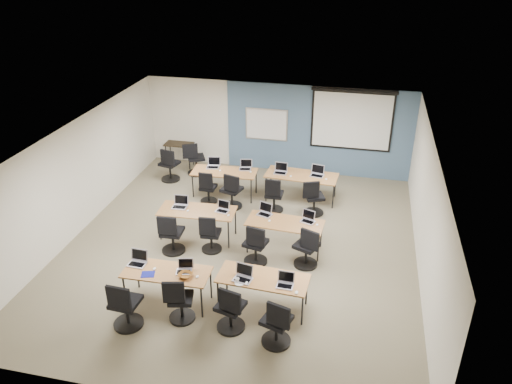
% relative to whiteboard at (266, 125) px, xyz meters
% --- Properties ---
extents(floor, '(8.00, 9.00, 0.02)m').
position_rel_whiteboard_xyz_m(floor, '(0.30, -4.43, -1.45)').
color(floor, '#6B6354').
rests_on(floor, ground).
extents(ceiling, '(8.00, 9.00, 0.02)m').
position_rel_whiteboard_xyz_m(ceiling, '(0.30, -4.43, 1.25)').
color(ceiling, white).
rests_on(ceiling, ground).
extents(wall_back, '(8.00, 0.04, 2.70)m').
position_rel_whiteboard_xyz_m(wall_back, '(0.30, 0.07, -0.10)').
color(wall_back, beige).
rests_on(wall_back, ground).
extents(wall_front, '(8.00, 0.04, 2.70)m').
position_rel_whiteboard_xyz_m(wall_front, '(0.30, -8.93, -0.10)').
color(wall_front, beige).
rests_on(wall_front, ground).
extents(wall_left, '(0.04, 9.00, 2.70)m').
position_rel_whiteboard_xyz_m(wall_left, '(-3.70, -4.43, -0.10)').
color(wall_left, beige).
rests_on(wall_left, ground).
extents(wall_right, '(0.04, 9.00, 2.70)m').
position_rel_whiteboard_xyz_m(wall_right, '(4.30, -4.43, -0.10)').
color(wall_right, beige).
rests_on(wall_right, ground).
extents(blue_accent_panel, '(5.50, 0.04, 2.70)m').
position_rel_whiteboard_xyz_m(blue_accent_panel, '(1.55, 0.04, -0.10)').
color(blue_accent_panel, '#3D5977').
rests_on(blue_accent_panel, wall_back).
extents(whiteboard, '(1.28, 0.03, 0.98)m').
position_rel_whiteboard_xyz_m(whiteboard, '(0.00, 0.00, 0.00)').
color(whiteboard, silver).
rests_on(whiteboard, wall_back).
extents(projector_screen, '(2.40, 0.10, 1.82)m').
position_rel_whiteboard_xyz_m(projector_screen, '(2.50, -0.02, 0.44)').
color(projector_screen, black).
rests_on(projector_screen, wall_back).
extents(training_table_front_left, '(1.69, 0.70, 0.73)m').
position_rel_whiteboard_xyz_m(training_table_front_left, '(-0.59, -6.68, -0.77)').
color(training_table_front_left, '#965F30').
rests_on(training_table_front_left, floor).
extents(training_table_front_right, '(1.73, 0.72, 0.73)m').
position_rel_whiteboard_xyz_m(training_table_front_right, '(1.26, -6.46, -0.77)').
color(training_table_front_right, olive).
rests_on(training_table_front_right, floor).
extents(training_table_mid_left, '(1.81, 0.75, 0.73)m').
position_rel_whiteboard_xyz_m(training_table_mid_left, '(-0.79, -4.25, -0.76)').
color(training_table_mid_left, '#A4672D').
rests_on(training_table_mid_left, floor).
extents(training_table_mid_right, '(1.74, 0.72, 0.73)m').
position_rel_whiteboard_xyz_m(training_table_mid_right, '(1.32, -4.35, -0.77)').
color(training_table_mid_right, brown).
rests_on(training_table_mid_right, floor).
extents(training_table_back_left, '(1.78, 0.74, 0.73)m').
position_rel_whiteboard_xyz_m(training_table_back_left, '(-0.76, -2.00, -0.77)').
color(training_table_back_left, olive).
rests_on(training_table_back_left, floor).
extents(training_table_back_right, '(1.93, 0.81, 0.73)m').
position_rel_whiteboard_xyz_m(training_table_back_right, '(1.34, -1.77, -0.76)').
color(training_table_back_right, olive).
rests_on(training_table_back_right, floor).
extents(laptop_0, '(0.35, 0.30, 0.26)m').
position_rel_whiteboard_xyz_m(laptop_0, '(-1.24, -6.54, -0.66)').
color(laptop_0, '#B5B4C1').
rests_on(laptop_0, training_table_front_left).
extents(mouse_0, '(0.08, 0.10, 0.03)m').
position_rel_whiteboard_xyz_m(mouse_0, '(-0.84, -6.66, -0.71)').
color(mouse_0, white).
rests_on(mouse_0, training_table_front_left).
extents(task_chair_0, '(0.56, 0.56, 1.03)m').
position_rel_whiteboard_xyz_m(task_chair_0, '(-1.08, -7.52, -1.02)').
color(task_chair_0, black).
rests_on(task_chair_0, floor).
extents(laptop_1, '(0.30, 0.25, 0.23)m').
position_rel_whiteboard_xyz_m(laptop_1, '(-0.25, -6.58, -0.66)').
color(laptop_1, '#A4A5AB').
rests_on(laptop_1, training_table_front_left).
extents(mouse_1, '(0.08, 0.11, 0.03)m').
position_rel_whiteboard_xyz_m(mouse_1, '(0.05, -6.72, -0.71)').
color(mouse_1, white).
rests_on(mouse_1, training_table_front_left).
extents(task_chair_1, '(0.50, 0.50, 0.98)m').
position_rel_whiteboard_xyz_m(task_chair_1, '(-0.18, -7.14, -1.05)').
color(task_chair_1, black).
rests_on(task_chair_1, floor).
extents(laptop_2, '(0.35, 0.29, 0.26)m').
position_rel_whiteboard_xyz_m(laptop_2, '(0.91, -6.57, -0.66)').
color(laptop_2, silver).
rests_on(laptop_2, training_table_front_right).
extents(mouse_2, '(0.09, 0.12, 0.04)m').
position_rel_whiteboard_xyz_m(mouse_2, '(1.00, -6.71, -0.71)').
color(mouse_2, white).
rests_on(mouse_2, training_table_front_right).
extents(task_chair_2, '(0.53, 0.53, 1.01)m').
position_rel_whiteboard_xyz_m(task_chair_2, '(0.82, -7.18, -1.03)').
color(task_chair_2, black).
rests_on(task_chair_2, floor).
extents(laptop_3, '(0.31, 0.27, 0.24)m').
position_rel_whiteboard_xyz_m(laptop_3, '(1.71, -6.59, -0.66)').
color(laptop_3, '#A7A7B3').
rests_on(laptop_3, training_table_front_right).
extents(mouse_3, '(0.07, 0.10, 0.04)m').
position_rel_whiteboard_xyz_m(mouse_3, '(1.95, -6.78, -0.71)').
color(mouse_3, white).
rests_on(mouse_3, training_table_front_right).
extents(task_chair_3, '(0.54, 0.53, 1.01)m').
position_rel_whiteboard_xyz_m(task_chair_3, '(1.70, -7.36, -1.03)').
color(task_chair_3, black).
rests_on(task_chair_3, floor).
extents(laptop_4, '(0.35, 0.30, 0.26)m').
position_rel_whiteboard_xyz_m(laptop_4, '(-1.24, -4.17, -0.66)').
color(laptop_4, '#A8A8AC').
rests_on(laptop_4, training_table_mid_left).
extents(mouse_4, '(0.06, 0.10, 0.03)m').
position_rel_whiteboard_xyz_m(mouse_4, '(-0.99, -4.34, -0.71)').
color(mouse_4, white).
rests_on(mouse_4, training_table_mid_left).
extents(task_chair_4, '(0.54, 0.54, 1.02)m').
position_rel_whiteboard_xyz_m(task_chair_4, '(-1.16, -5.02, -1.03)').
color(task_chair_4, black).
rests_on(task_chair_4, floor).
extents(laptop_5, '(0.30, 0.25, 0.23)m').
position_rel_whiteboard_xyz_m(laptop_5, '(-0.19, -4.13, -0.66)').
color(laptop_5, '#AEAEAF').
rests_on(laptop_5, training_table_mid_left).
extents(mouse_5, '(0.08, 0.11, 0.03)m').
position_rel_whiteboard_xyz_m(mouse_5, '(-0.00, -4.34, -0.71)').
color(mouse_5, white).
rests_on(mouse_5, training_table_mid_left).
extents(task_chair_5, '(0.47, 0.47, 0.96)m').
position_rel_whiteboard_xyz_m(task_chair_5, '(-0.32, -4.78, -1.06)').
color(task_chair_5, black).
rests_on(task_chair_5, floor).
extents(laptop_6, '(0.33, 0.28, 0.25)m').
position_rel_whiteboard_xyz_m(laptop_6, '(0.81, -4.07, -0.66)').
color(laptop_6, silver).
rests_on(laptop_6, training_table_mid_right).
extents(mouse_6, '(0.07, 0.10, 0.03)m').
position_rel_whiteboard_xyz_m(mouse_6, '(0.97, -4.37, -0.71)').
color(mouse_6, white).
rests_on(mouse_6, training_table_mid_right).
extents(task_chair_6, '(0.53, 0.53, 1.01)m').
position_rel_whiteboard_xyz_m(task_chair_6, '(0.80, -5.03, -1.03)').
color(task_chair_6, black).
rests_on(task_chair_6, floor).
extents(laptop_7, '(0.31, 0.26, 0.24)m').
position_rel_whiteboard_xyz_m(laptop_7, '(1.82, -4.17, -0.66)').
color(laptop_7, silver).
rests_on(laptop_7, training_table_mid_right).
extents(mouse_7, '(0.07, 0.10, 0.03)m').
position_rel_whiteboard_xyz_m(mouse_7, '(2.05, -4.31, -0.71)').
color(mouse_7, white).
rests_on(mouse_7, training_table_mid_right).
extents(task_chair_7, '(0.56, 0.53, 1.01)m').
position_rel_whiteboard_xyz_m(task_chair_7, '(1.91, -4.89, -1.03)').
color(task_chair_7, black).
rests_on(task_chair_7, floor).
extents(laptop_8, '(0.36, 0.30, 0.27)m').
position_rel_whiteboard_xyz_m(laptop_8, '(-1.14, -1.78, -0.65)').
color(laptop_8, silver).
rests_on(laptop_8, training_table_back_left).
extents(mouse_8, '(0.08, 0.11, 0.03)m').
position_rel_whiteboard_xyz_m(mouse_8, '(-0.89, -2.00, -0.71)').
color(mouse_8, white).
rests_on(mouse_8, training_table_back_left).
extents(task_chair_8, '(0.46, 0.46, 0.95)m').
position_rel_whiteboard_xyz_m(task_chair_8, '(-1.08, -2.55, -1.06)').
color(task_chair_8, black).
rests_on(task_chair_8, floor).
extents(laptop_9, '(0.33, 0.28, 0.25)m').
position_rel_whiteboard_xyz_m(laptop_9, '(-0.24, -1.71, -0.66)').
color(laptop_9, '#B7B7B9').
rests_on(laptop_9, training_table_back_left).
extents(mouse_9, '(0.08, 0.11, 0.04)m').
position_rel_whiteboard_xyz_m(mouse_9, '(-0.05, -1.90, -0.71)').
color(mouse_9, white).
rests_on(mouse_9, training_table_back_left).
extents(task_chair_9, '(0.55, 0.55, 1.02)m').
position_rel_whiteboard_xyz_m(task_chair_9, '(-0.38, -2.68, -1.03)').
color(task_chair_9, black).
rests_on(task_chair_9, floor).
extents(laptop_10, '(0.35, 0.30, 0.27)m').
position_rel_whiteboard_xyz_m(laptop_10, '(0.76, -1.74, -0.65)').
color(laptop_10, silver).
rests_on(laptop_10, training_table_back_right).
extents(mouse_10, '(0.08, 0.10, 0.03)m').
position_rel_whiteboard_xyz_m(mouse_10, '(1.07, -1.93, -0.71)').
color(mouse_10, white).
rests_on(mouse_10, training_table_back_right).
extents(task_chair_10, '(0.50, 0.50, 0.98)m').
position_rel_whiteboard_xyz_m(task_chair_10, '(0.74, -2.62, -1.05)').
color(task_chair_10, black).
rests_on(task_chair_10, floor).
extents(laptop_11, '(0.36, 0.31, 0.27)m').
position_rel_whiteboard_xyz_m(laptop_11, '(1.75, -1.69, -0.65)').
color(laptop_11, '#B4B4BB').
rests_on(laptop_11, training_table_back_right).
extents(mouse_11, '(0.07, 0.10, 0.03)m').
position_rel_whiteboard_xyz_m(mouse_11, '(2.02, -1.91, -0.71)').
color(mouse_11, white).
rests_on(mouse_11, training_table_back_right).
extents(task_chair_11, '(0.55, 0.52, 1.00)m').
position_rel_whiteboard_xyz_m(task_chair_11, '(1.77, -2.55, -1.04)').
color(task_chair_11, black).
rests_on(task_chair_11, floor).
extents(blue_mousepad, '(0.30, 0.27, 0.01)m').
position_rel_whiteboard_xyz_m(blue_mousepad, '(-0.90, -6.84, -0.72)').
color(blue_mousepad, navy).
rests_on(blue_mousepad, training_table_front_left).
extents(snack_bowl, '(0.37, 0.37, 0.08)m').
position_rel_whiteboard_xyz_m(snack_bowl, '(-0.18, -6.75, -0.68)').
color(snack_bowl, brown).
rests_on(snack_bowl, training_table_front_left).
extents(snack_plate, '(0.23, 0.23, 0.01)m').
position_rel_whiteboard_xyz_m(snack_plate, '(0.87, -6.72, -0.71)').
color(snack_plate, white).
rests_on(snack_plate, training_table_front_right).
extents(coffee_cup, '(0.09, 0.09, 0.07)m').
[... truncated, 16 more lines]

